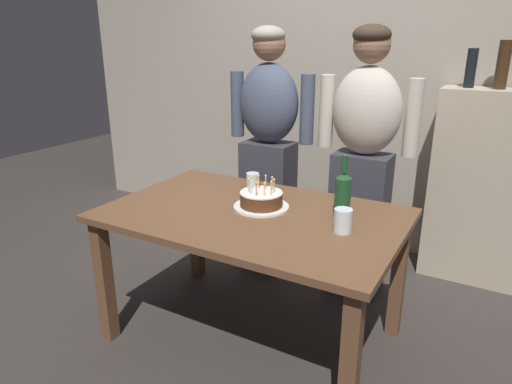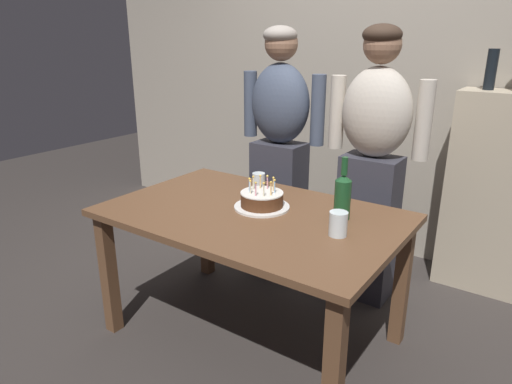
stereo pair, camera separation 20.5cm
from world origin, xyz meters
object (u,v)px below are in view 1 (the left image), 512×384
birthday_cake (261,200)px  water_glass_far (253,180)px  wine_bottle (343,193)px  water_glass_near (343,221)px  person_man_bearded (268,149)px  person_woman_cardigan (363,161)px

birthday_cake → water_glass_far: size_ratio=3.27×
wine_bottle → birthday_cake: bearing=-165.2°
water_glass_far → wine_bottle: bearing=-15.3°
birthday_cake → water_glass_near: size_ratio=2.60×
birthday_cake → person_man_bearded: 0.77m
birthday_cake → water_glass_near: 0.48m
water_glass_near → water_glass_far: size_ratio=1.26×
water_glass_near → wine_bottle: (-0.07, 0.20, 0.06)m
water_glass_near → person_woman_cardigan: bearing=101.0°
person_man_bearded → person_woman_cardigan: (0.65, 0.00, 0.00)m
birthday_cake → person_woman_cardigan: person_woman_cardigan is taller
water_glass_near → person_man_bearded: bearing=135.7°
water_glass_far → wine_bottle: size_ratio=0.29×
water_glass_near → water_glass_far: bearing=152.0°
person_man_bearded → water_glass_near: bearing=135.7°
person_man_bearded → wine_bottle: bearing=141.2°
birthday_cake → wine_bottle: bearing=14.8°
water_glass_far → wine_bottle: (0.61, -0.17, 0.08)m
person_woman_cardigan → water_glass_far: bearing=38.2°
person_man_bearded → water_glass_far: bearing=105.7°
water_glass_far → wine_bottle: 0.64m
water_glass_near → person_man_bearded: size_ratio=0.07×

